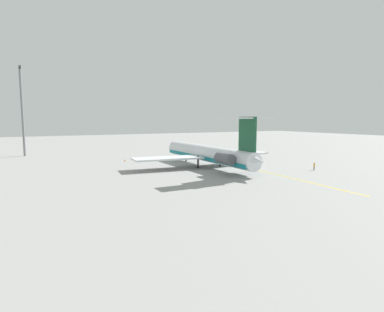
{
  "coord_description": "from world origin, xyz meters",
  "views": [
    {
      "loc": [
        -59.64,
        49.17,
        11.31
      ],
      "look_at": [
        5.09,
        13.69,
        2.75
      ],
      "focal_mm": 30.04,
      "sensor_mm": 36.0,
      "label": 1
    }
  ],
  "objects_px": {
    "ground_crew_portside": "(314,165)",
    "main_jetliner": "(209,154)",
    "safety_cone_nose": "(125,160)",
    "ground_crew_near_nose": "(205,152)",
    "ground_crew_near_tail": "(231,152)",
    "ground_crew_starboard": "(254,153)",
    "light_mast": "(22,108)",
    "safety_cone_wingtip": "(221,153)"
  },
  "relations": [
    {
      "from": "ground_crew_portside",
      "to": "main_jetliner",
      "type": "bearing_deg",
      "value": -33.36
    },
    {
      "from": "ground_crew_portside",
      "to": "safety_cone_nose",
      "type": "relative_size",
      "value": 3.09
    },
    {
      "from": "ground_crew_near_nose",
      "to": "ground_crew_near_tail",
      "type": "bearing_deg",
      "value": -27.19
    },
    {
      "from": "ground_crew_starboard",
      "to": "light_mast",
      "type": "distance_m",
      "value": 71.32
    },
    {
      "from": "main_jetliner",
      "to": "safety_cone_nose",
      "type": "xyz_separation_m",
      "value": [
        19.96,
        14.21,
        -2.92
      ]
    },
    {
      "from": "ground_crew_near_nose",
      "to": "light_mast",
      "type": "distance_m",
      "value": 57.01
    },
    {
      "from": "main_jetliner",
      "to": "safety_cone_wingtip",
      "type": "relative_size",
      "value": 73.03
    },
    {
      "from": "light_mast",
      "to": "ground_crew_portside",
      "type": "bearing_deg",
      "value": -138.16
    },
    {
      "from": "ground_crew_portside",
      "to": "safety_cone_nose",
      "type": "xyz_separation_m",
      "value": [
        34.95,
        32.26,
        -0.8
      ]
    },
    {
      "from": "safety_cone_nose",
      "to": "light_mast",
      "type": "bearing_deg",
      "value": 40.7
    },
    {
      "from": "main_jetliner",
      "to": "safety_cone_wingtip",
      "type": "bearing_deg",
      "value": -38.9
    },
    {
      "from": "ground_crew_near_nose",
      "to": "safety_cone_wingtip",
      "type": "height_order",
      "value": "ground_crew_near_nose"
    },
    {
      "from": "light_mast",
      "to": "safety_cone_nose",
      "type": "bearing_deg",
      "value": -139.3
    },
    {
      "from": "main_jetliner",
      "to": "ground_crew_starboard",
      "type": "relative_size",
      "value": 23.68
    },
    {
      "from": "ground_crew_portside",
      "to": "safety_cone_wingtip",
      "type": "distance_m",
      "value": 36.86
    },
    {
      "from": "safety_cone_wingtip",
      "to": "ground_crew_near_tail",
      "type": "bearing_deg",
      "value": -167.08
    },
    {
      "from": "light_mast",
      "to": "ground_crew_near_tail",
      "type": "bearing_deg",
      "value": -117.51
    },
    {
      "from": "main_jetliner",
      "to": "ground_crew_portside",
      "type": "xyz_separation_m",
      "value": [
        -14.99,
        -18.05,
        -2.12
      ]
    },
    {
      "from": "ground_crew_near_tail",
      "to": "ground_crew_portside",
      "type": "relative_size",
      "value": 1.07
    },
    {
      "from": "ground_crew_near_nose",
      "to": "safety_cone_nose",
      "type": "height_order",
      "value": "ground_crew_near_nose"
    },
    {
      "from": "ground_crew_starboard",
      "to": "light_mast",
      "type": "relative_size",
      "value": 0.06
    },
    {
      "from": "ground_crew_near_tail",
      "to": "light_mast",
      "type": "xyz_separation_m",
      "value": [
        29.44,
        56.51,
        13.53
      ]
    },
    {
      "from": "ground_crew_near_tail",
      "to": "light_mast",
      "type": "distance_m",
      "value": 65.14
    },
    {
      "from": "safety_cone_nose",
      "to": "light_mast",
      "type": "relative_size",
      "value": 0.02
    },
    {
      "from": "ground_crew_starboard",
      "to": "light_mast",
      "type": "bearing_deg",
      "value": 140.84
    },
    {
      "from": "safety_cone_nose",
      "to": "safety_cone_wingtip",
      "type": "distance_m",
      "value": 32.32
    },
    {
      "from": "ground_crew_portside",
      "to": "safety_cone_nose",
      "type": "distance_m",
      "value": 47.57
    },
    {
      "from": "ground_crew_starboard",
      "to": "light_mast",
      "type": "xyz_separation_m",
      "value": [
        36.18,
        59.94,
        13.61
      ]
    },
    {
      "from": "ground_crew_portside",
      "to": "safety_cone_wingtip",
      "type": "relative_size",
      "value": 3.09
    },
    {
      "from": "ground_crew_near_nose",
      "to": "light_mast",
      "type": "height_order",
      "value": "light_mast"
    },
    {
      "from": "light_mast",
      "to": "ground_crew_near_nose",
      "type": "bearing_deg",
      "value": -116.89
    },
    {
      "from": "ground_crew_near_tail",
      "to": "light_mast",
      "type": "bearing_deg",
      "value": -128.37
    },
    {
      "from": "ground_crew_near_nose",
      "to": "ground_crew_starboard",
      "type": "relative_size",
      "value": 0.99
    },
    {
      "from": "ground_crew_near_nose",
      "to": "light_mast",
      "type": "relative_size",
      "value": 0.06
    },
    {
      "from": "ground_crew_near_nose",
      "to": "ground_crew_portside",
      "type": "relative_size",
      "value": 0.99
    },
    {
      "from": "safety_cone_wingtip",
      "to": "safety_cone_nose",
      "type": "bearing_deg",
      "value": 93.38
    },
    {
      "from": "ground_crew_near_tail",
      "to": "ground_crew_starboard",
      "type": "distance_m",
      "value": 7.57
    },
    {
      "from": "ground_crew_near_tail",
      "to": "safety_cone_wingtip",
      "type": "height_order",
      "value": "ground_crew_near_tail"
    },
    {
      "from": "ground_crew_near_nose",
      "to": "safety_cone_nose",
      "type": "bearing_deg",
      "value": -171.13
    },
    {
      "from": "ground_crew_starboard",
      "to": "safety_cone_nose",
      "type": "height_order",
      "value": "ground_crew_starboard"
    },
    {
      "from": "main_jetliner",
      "to": "light_mast",
      "type": "bearing_deg",
      "value": 39.21
    },
    {
      "from": "safety_cone_nose",
      "to": "safety_cone_wingtip",
      "type": "bearing_deg",
      "value": -86.62
    }
  ]
}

